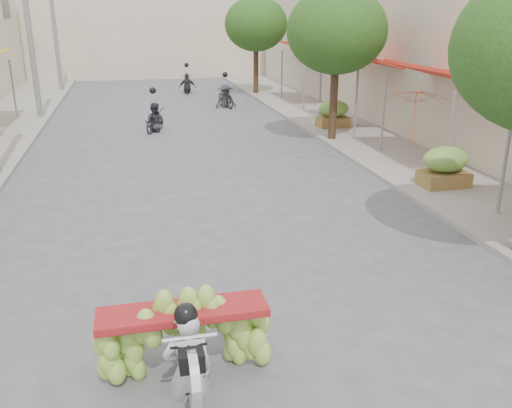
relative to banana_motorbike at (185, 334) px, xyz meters
name	(u,v)px	position (x,y,z in m)	size (l,w,h in m)	color
sidewalk_right	(362,132)	(8.14, 13.28, -0.64)	(4.00, 60.00, 0.12)	gray
shophouse_row_right	(504,52)	(13.14, 12.28, 2.30)	(9.77, 40.00, 6.00)	#BEB49E
far_building	(146,26)	(1.14, 36.28, 2.80)	(20.00, 6.00, 7.00)	beige
utility_pole_far	(28,22)	(-4.26, 19.28, 3.33)	(0.60, 0.24, 8.00)	slate
utility_pole_back	(53,19)	(-4.26, 28.28, 3.33)	(0.60, 0.24, 8.00)	slate
street_tree_mid	(337,31)	(6.54, 12.28, 3.09)	(3.40, 3.40, 5.25)	#3A2719
street_tree_far	(256,24)	(6.54, 24.28, 3.09)	(3.40, 3.40, 5.25)	#3A2719
produce_crate_mid	(445,164)	(7.34, 6.28, 0.02)	(1.20, 0.88, 1.16)	brown
produce_crate_far	(334,112)	(7.34, 14.28, 0.02)	(1.20, 0.88, 1.16)	brown
banana_motorbike	(185,334)	(0.00, 0.00, 0.00)	(2.20, 1.74, 2.06)	black
market_umbrella	(417,89)	(7.26, 7.90, 1.71)	(2.01, 2.01, 1.62)	#AE3E17
pedestrian	(322,103)	(7.06, 14.86, 0.27)	(0.90, 0.62, 1.69)	silver
bg_motorbike_a	(154,112)	(0.46, 15.49, 0.06)	(1.17, 1.64, 1.95)	black
bg_motorbike_b	(225,90)	(4.13, 20.42, 0.14)	(1.16, 1.84, 1.95)	black
bg_motorbike_c	(187,79)	(2.88, 25.93, 0.09)	(1.03, 1.76, 1.95)	black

